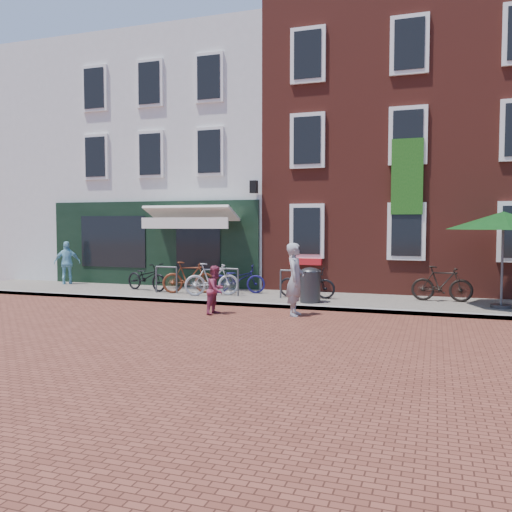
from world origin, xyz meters
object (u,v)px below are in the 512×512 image
(boy, at_px, (216,290))
(cafe_person, at_px, (67,263))
(litter_bin, at_px, (310,283))
(woman, at_px, (295,279))
(bicycle_5, at_px, (442,284))
(bicycle_0, at_px, (147,277))
(parasol, at_px, (503,217))
(bicycle_1, at_px, (189,277))
(bicycle_2, at_px, (238,279))
(bicycle_3, at_px, (212,279))
(bicycle_4, at_px, (307,283))

(boy, distance_m, cafe_person, 8.08)
(litter_bin, distance_m, boy, 2.77)
(woman, bearing_deg, bicycle_5, -53.64)
(bicycle_0, bearing_deg, parasol, -75.08)
(boy, bearing_deg, woman, -69.50)
(litter_bin, relative_size, woman, 0.57)
(bicycle_1, bearing_deg, bicycle_2, -94.90)
(bicycle_0, xyz_separation_m, bicycle_5, (8.88, 0.47, 0.05))
(bicycle_3, height_order, bicycle_4, bicycle_3)
(parasol, distance_m, bicycle_2, 7.57)
(cafe_person, bearing_deg, litter_bin, 133.63)
(litter_bin, bearing_deg, bicycle_0, 171.16)
(bicycle_2, bearing_deg, bicycle_0, 81.07)
(parasol, bearing_deg, woman, -154.94)
(litter_bin, bearing_deg, bicycle_3, 172.79)
(bicycle_1, bearing_deg, parasol, -113.78)
(litter_bin, relative_size, bicycle_4, 0.61)
(parasol, height_order, bicycle_2, parasol)
(woman, xyz_separation_m, bicycle_2, (-2.52, 2.79, -0.34))
(litter_bin, xyz_separation_m, bicycle_2, (-2.53, 1.18, -0.08))
(bicycle_4, bearing_deg, bicycle_3, 102.72)
(litter_bin, height_order, woman, woman)
(woman, xyz_separation_m, cafe_person, (-9.13, 3.23, -0.02))
(bicycle_0, bearing_deg, bicycle_1, -79.39)
(bicycle_0, xyz_separation_m, bicycle_1, (1.56, -0.15, 0.05))
(bicycle_1, xyz_separation_m, bicycle_5, (7.33, 0.62, 0.00))
(bicycle_1, relative_size, bicycle_5, 1.00)
(bicycle_5, bearing_deg, litter_bin, 111.05)
(parasol, distance_m, cafe_person, 14.04)
(bicycle_5, bearing_deg, boy, 121.72)
(bicycle_1, bearing_deg, woman, -143.68)
(cafe_person, height_order, bicycle_0, cafe_person)
(bicycle_0, distance_m, bicycle_3, 2.50)
(litter_bin, xyz_separation_m, woman, (-0.01, -1.61, 0.26))
(boy, xyz_separation_m, bicycle_3, (-1.13, 2.38, -0.01))
(woman, relative_size, bicycle_4, 1.06)
(litter_bin, xyz_separation_m, boy, (-1.92, -1.99, -0.02))
(litter_bin, height_order, bicycle_0, litter_bin)
(litter_bin, relative_size, parasol, 0.37)
(woman, distance_m, boy, 1.97)
(boy, bearing_deg, bicycle_4, -20.74)
(cafe_person, xyz_separation_m, bicycle_1, (5.18, -0.92, -0.27))
(bicycle_1, bearing_deg, bicycle_4, -111.09)
(woman, height_order, bicycle_5, woman)
(bicycle_1, bearing_deg, bicycle_0, 61.14)
(bicycle_2, bearing_deg, bicycle_1, 93.28)
(cafe_person, distance_m, bicycle_5, 12.51)
(boy, distance_m, bicycle_2, 3.23)
(woman, xyz_separation_m, boy, (-1.91, -0.39, -0.28))
(cafe_person, bearing_deg, bicycle_3, 132.21)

